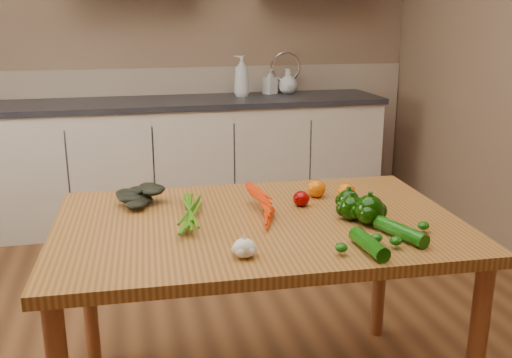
{
  "coord_description": "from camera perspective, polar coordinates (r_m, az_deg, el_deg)",
  "views": [
    {
      "loc": [
        -0.26,
        -1.92,
        1.48
      ],
      "look_at": [
        0.24,
        0.21,
        0.85
      ],
      "focal_mm": 40.0,
      "sensor_mm": 36.0,
      "label": 1
    }
  ],
  "objects": [
    {
      "name": "pepper_c",
      "position": [
        2.04,
        11.27,
        -3.07
      ],
      "size": [
        0.1,
        0.1,
        0.1
      ],
      "primitive_type": "sphere",
      "color": "black",
      "rests_on": "table"
    },
    {
      "name": "pepper_a",
      "position": [
        2.07,
        9.51,
        -2.86
      ],
      "size": [
        0.09,
        0.09,
        0.09
      ],
      "primitive_type": "sphere",
      "color": "black",
      "rests_on": "table"
    },
    {
      "name": "leafy_greens",
      "position": [
        2.24,
        -11.13,
        -1.34
      ],
      "size": [
        0.21,
        0.19,
        0.1
      ],
      "primitive_type": null,
      "color": "black",
      "rests_on": "table"
    },
    {
      "name": "soap_bottle_a",
      "position": [
        4.29,
        -1.45,
        10.26
      ],
      "size": [
        0.13,
        0.13,
        0.3
      ],
      "primitive_type": "imported",
      "rotation": [
        0.0,
        0.0,
        4.61
      ],
      "color": "silver",
      "rests_on": "counter_run"
    },
    {
      "name": "tomato_b",
      "position": [
        2.31,
        6.04,
        -0.96
      ],
      "size": [
        0.08,
        0.08,
        0.07
      ],
      "primitive_type": "ellipsoid",
      "color": "#DB5E05",
      "rests_on": "table"
    },
    {
      "name": "soap_bottle_c",
      "position": [
        4.45,
        3.23,
        9.72
      ],
      "size": [
        0.2,
        0.2,
        0.19
      ],
      "primitive_type": "imported",
      "rotation": [
        0.0,
        0.0,
        4.03
      ],
      "color": "silver",
      "rests_on": "counter_run"
    },
    {
      "name": "counter_run",
      "position": [
        4.26,
        -6.48,
        2.04
      ],
      "size": [
        2.84,
        0.64,
        1.14
      ],
      "color": "beige",
      "rests_on": "ground"
    },
    {
      "name": "carrot_bunch",
      "position": [
        2.08,
        -1.52,
        -2.81
      ],
      "size": [
        0.28,
        0.22,
        0.07
      ],
      "primitive_type": null,
      "rotation": [
        0.0,
        0.0,
        -0.04
      ],
      "color": "red",
      "rests_on": "table"
    },
    {
      "name": "table",
      "position": [
        2.09,
        0.23,
        -6.32
      ],
      "size": [
        1.48,
        0.99,
        0.77
      ],
      "rotation": [
        0.0,
        0.0,
        -0.04
      ],
      "color": "#A76930",
      "rests_on": "ground"
    },
    {
      "name": "zucchini_b",
      "position": [
        1.82,
        11.23,
        -6.41
      ],
      "size": [
        0.06,
        0.19,
        0.05
      ],
      "primitive_type": "cylinder",
      "rotation": [
        1.57,
        0.0,
        0.06
      ],
      "color": "#0C4507",
      "rests_on": "table"
    },
    {
      "name": "pepper_b",
      "position": [
        2.17,
        9.21,
        -2.13
      ],
      "size": [
        0.08,
        0.08,
        0.08
      ],
      "primitive_type": "sphere",
      "color": "black",
      "rests_on": "table"
    },
    {
      "name": "tomato_c",
      "position": [
        2.31,
        9.01,
        -1.19
      ],
      "size": [
        0.07,
        0.07,
        0.06
      ],
      "primitive_type": "ellipsoid",
      "color": "#DB5E05",
      "rests_on": "table"
    },
    {
      "name": "garlic_bulb",
      "position": [
        1.74,
        -1.18,
        -6.91
      ],
      "size": [
        0.07,
        0.07,
        0.06
      ],
      "primitive_type": "ellipsoid",
      "color": "white",
      "rests_on": "table"
    },
    {
      "name": "soap_bottle_b",
      "position": [
        4.43,
        1.41,
        9.71
      ],
      "size": [
        0.12,
        0.12,
        0.19
      ],
      "primitive_type": "imported",
      "rotation": [
        0.0,
        0.0,
        2.07
      ],
      "color": "silver",
      "rests_on": "counter_run"
    },
    {
      "name": "zucchini_a",
      "position": [
        1.94,
        14.26,
        -5.1
      ],
      "size": [
        0.11,
        0.22,
        0.05
      ],
      "primitive_type": "cylinder",
      "rotation": [
        1.57,
        0.0,
        0.31
      ],
      "color": "#0C4507",
      "rests_on": "table"
    },
    {
      "name": "tomato_a",
      "position": [
        2.2,
        4.55,
        -1.96
      ],
      "size": [
        0.06,
        0.06,
        0.06
      ],
      "primitive_type": "ellipsoid",
      "color": "#800202",
      "rests_on": "table"
    },
    {
      "name": "room",
      "position": [
        2.12,
        -6.2,
        9.6
      ],
      "size": [
        4.04,
        5.04,
        2.64
      ],
      "color": "brown",
      "rests_on": "ground"
    }
  ]
}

